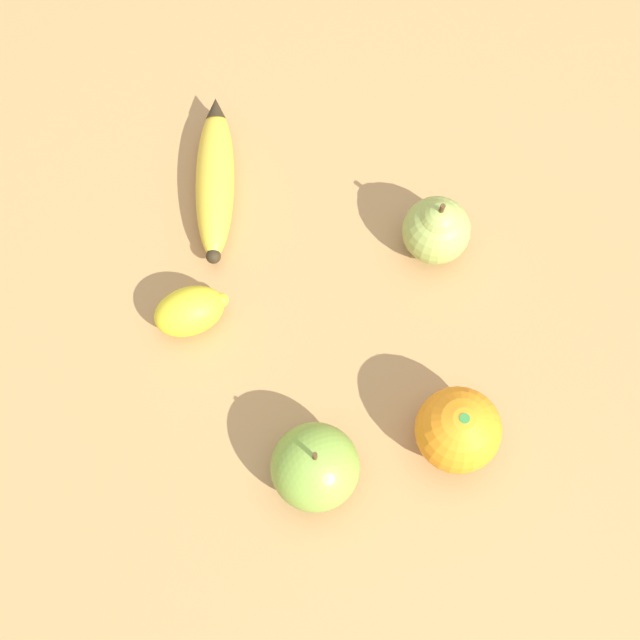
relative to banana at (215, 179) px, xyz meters
name	(u,v)px	position (x,y,z in m)	size (l,w,h in m)	color
ground_plane	(369,286)	(0.13, -0.15, -0.02)	(3.00, 3.00, 0.00)	#A87A47
banana	(215,179)	(0.00, 0.00, 0.00)	(0.08, 0.19, 0.04)	gold
orange	(458,430)	(0.16, -0.33, 0.02)	(0.08, 0.08, 0.08)	orange
pear	(437,229)	(0.20, -0.13, 0.02)	(0.07, 0.07, 0.09)	#99A84C
apple	(315,467)	(0.02, -0.33, 0.02)	(0.08, 0.08, 0.09)	olive
lemon	(190,311)	(-0.06, -0.14, 0.00)	(0.08, 0.05, 0.05)	yellow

